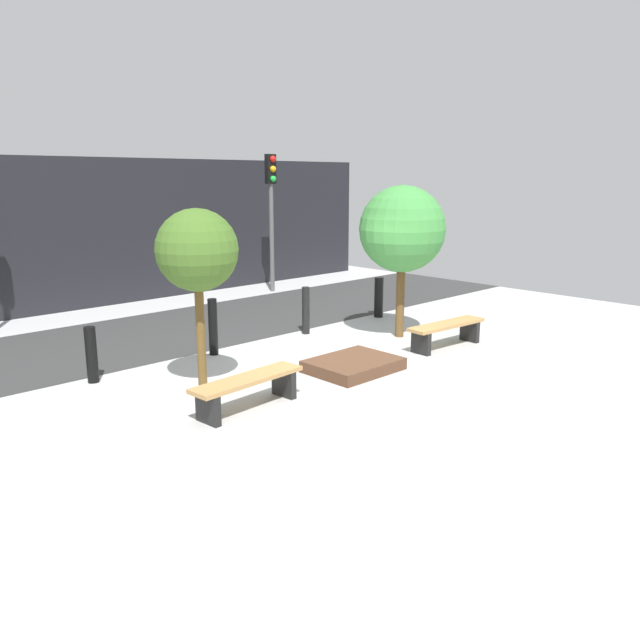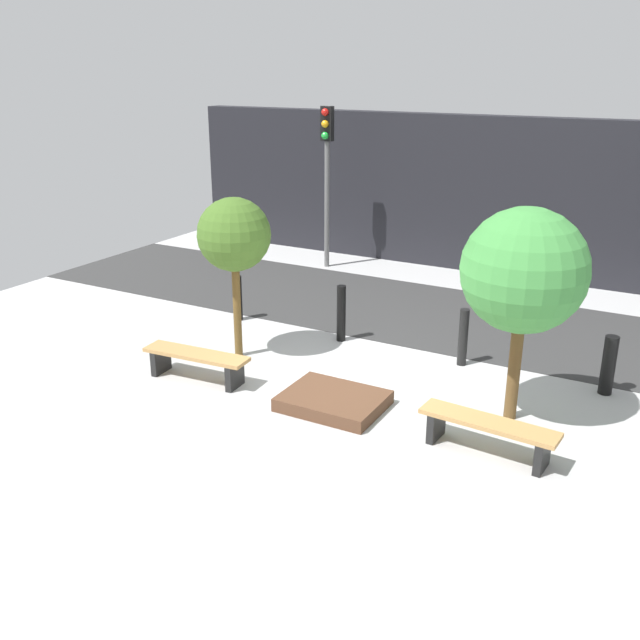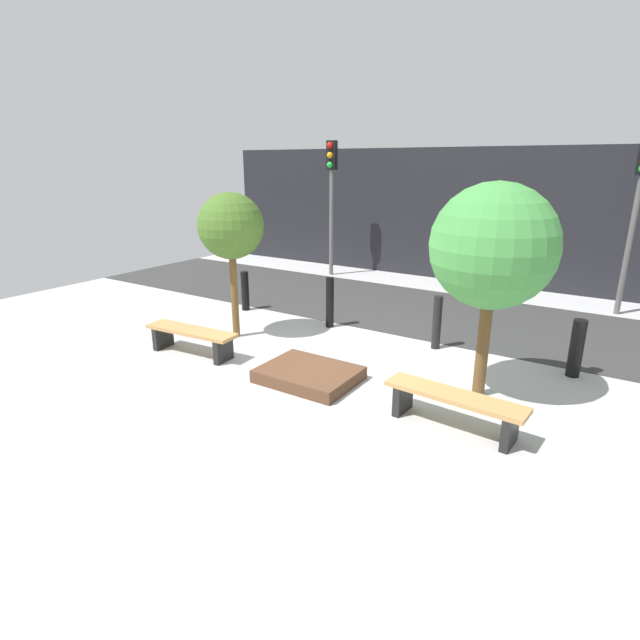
{
  "view_description": "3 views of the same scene",
  "coord_description": "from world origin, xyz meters",
  "px_view_note": "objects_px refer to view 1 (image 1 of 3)",
  "views": [
    {
      "loc": [
        -7.21,
        -7.04,
        3.13
      ],
      "look_at": [
        -0.35,
        0.15,
        0.85
      ],
      "focal_mm": 35.0,
      "sensor_mm": 36.0,
      "label": 1
    },
    {
      "loc": [
        4.34,
        -8.49,
        4.71
      ],
      "look_at": [
        -0.51,
        0.25,
        1.09
      ],
      "focal_mm": 40.0,
      "sensor_mm": 36.0,
      "label": 2
    },
    {
      "loc": [
        3.97,
        -6.08,
        3.2
      ],
      "look_at": [
        0.14,
        -0.18,
        0.97
      ],
      "focal_mm": 28.0,
      "sensor_mm": 36.0,
      "label": 3
    }
  ],
  "objects_px": {
    "planter_bed": "(353,365)",
    "tree_behind_left_bench": "(197,252)",
    "bollard_far_left": "(91,355)",
    "bollard_right": "(379,297)",
    "bench_left": "(248,386)",
    "bollard_center": "(306,310)",
    "traffic_light_mid_west": "(271,198)",
    "bollard_left": "(213,327)",
    "bench_right": "(447,330)",
    "tree_behind_right_bench": "(402,230)"
  },
  "relations": [
    {
      "from": "bench_left",
      "to": "tree_behind_right_bench",
      "type": "height_order",
      "value": "tree_behind_right_bench"
    },
    {
      "from": "planter_bed",
      "to": "bollard_right",
      "type": "xyz_separation_m",
      "value": [
        3.37,
        2.4,
        0.36
      ]
    },
    {
      "from": "bollard_right",
      "to": "bench_right",
      "type": "bearing_deg",
      "value": -111.99
    },
    {
      "from": "bollard_far_left",
      "to": "bollard_left",
      "type": "distance_m",
      "value": 2.25
    },
    {
      "from": "bench_right",
      "to": "bollard_left",
      "type": "xyz_separation_m",
      "value": [
        -3.44,
        2.6,
        0.18
      ]
    },
    {
      "from": "tree_behind_right_bench",
      "to": "traffic_light_mid_west",
      "type": "distance_m",
      "value": 5.88
    },
    {
      "from": "bench_left",
      "to": "bollard_far_left",
      "type": "bearing_deg",
      "value": 107.7
    },
    {
      "from": "bollard_right",
      "to": "tree_behind_left_bench",
      "type": "bearing_deg",
      "value": -165.5
    },
    {
      "from": "tree_behind_right_bench",
      "to": "bollard_center",
      "type": "relative_size",
      "value": 3.09
    },
    {
      "from": "bench_right",
      "to": "tree_behind_left_bench",
      "type": "relative_size",
      "value": 0.66
    },
    {
      "from": "tree_behind_left_bench",
      "to": "bollard_center",
      "type": "distance_m",
      "value": 4.07
    },
    {
      "from": "planter_bed",
      "to": "tree_behind_right_bench",
      "type": "relative_size",
      "value": 0.48
    },
    {
      "from": "bollard_right",
      "to": "bench_left",
      "type": "bearing_deg",
      "value": -155.44
    },
    {
      "from": "planter_bed",
      "to": "bollard_left",
      "type": "height_order",
      "value": "bollard_left"
    },
    {
      "from": "bench_left",
      "to": "bollard_right",
      "type": "xyz_separation_m",
      "value": [
        5.69,
        2.6,
        0.13
      ]
    },
    {
      "from": "tree_behind_left_bench",
      "to": "bench_left",
      "type": "bearing_deg",
      "value": -90.0
    },
    {
      "from": "tree_behind_left_bench",
      "to": "traffic_light_mid_west",
      "type": "bearing_deg",
      "value": 43.32
    },
    {
      "from": "tree_behind_right_bench",
      "to": "bollard_center",
      "type": "xyz_separation_m",
      "value": [
        -1.2,
        1.47,
        -1.65
      ]
    },
    {
      "from": "bollard_center",
      "to": "bollard_right",
      "type": "height_order",
      "value": "bollard_center"
    },
    {
      "from": "bollard_center",
      "to": "bollard_right",
      "type": "distance_m",
      "value": 2.25
    },
    {
      "from": "bollard_center",
      "to": "traffic_light_mid_west",
      "type": "xyz_separation_m",
      "value": [
        2.6,
        4.23,
        2.09
      ]
    },
    {
      "from": "bench_right",
      "to": "bollard_far_left",
      "type": "relative_size",
      "value": 2.02
    },
    {
      "from": "bench_right",
      "to": "tree_behind_right_bench",
      "type": "xyz_separation_m",
      "value": [
        0.0,
        1.13,
        1.8
      ]
    },
    {
      "from": "planter_bed",
      "to": "traffic_light_mid_west",
      "type": "relative_size",
      "value": 0.38
    },
    {
      "from": "tree_behind_left_bench",
      "to": "tree_behind_right_bench",
      "type": "xyz_separation_m",
      "value": [
        4.64,
        -0.0,
        0.05
      ]
    },
    {
      "from": "bollard_far_left",
      "to": "tree_behind_left_bench",
      "type": "bearing_deg",
      "value": -54.5
    },
    {
      "from": "bollard_far_left",
      "to": "bollard_right",
      "type": "distance_m",
      "value": 6.74
    },
    {
      "from": "planter_bed",
      "to": "bollard_far_left",
      "type": "distance_m",
      "value": 4.15
    },
    {
      "from": "tree_behind_right_bench",
      "to": "traffic_light_mid_west",
      "type": "relative_size",
      "value": 0.8
    },
    {
      "from": "bench_right",
      "to": "traffic_light_mid_west",
      "type": "relative_size",
      "value": 0.48
    },
    {
      "from": "bench_left",
      "to": "bollard_center",
      "type": "distance_m",
      "value": 4.32
    },
    {
      "from": "bench_right",
      "to": "traffic_light_mid_west",
      "type": "height_order",
      "value": "traffic_light_mid_west"
    },
    {
      "from": "bench_left",
      "to": "planter_bed",
      "type": "xyz_separation_m",
      "value": [
        2.32,
        0.2,
        -0.23
      ]
    },
    {
      "from": "bollard_left",
      "to": "tree_behind_right_bench",
      "type": "bearing_deg",
      "value": -23.14
    },
    {
      "from": "planter_bed",
      "to": "bollard_center",
      "type": "height_order",
      "value": "bollard_center"
    },
    {
      "from": "bench_left",
      "to": "bollard_far_left",
      "type": "height_order",
      "value": "bollard_far_left"
    },
    {
      "from": "tree_behind_left_bench",
      "to": "bollard_right",
      "type": "height_order",
      "value": "tree_behind_left_bench"
    },
    {
      "from": "bench_left",
      "to": "traffic_light_mid_west",
      "type": "distance_m",
      "value": 9.39
    },
    {
      "from": "traffic_light_mid_west",
      "to": "bench_left",
      "type": "bearing_deg",
      "value": -131.51
    },
    {
      "from": "traffic_light_mid_west",
      "to": "tree_behind_left_bench",
      "type": "bearing_deg",
      "value": -136.68
    },
    {
      "from": "planter_bed",
      "to": "bollard_center",
      "type": "distance_m",
      "value": 2.68
    },
    {
      "from": "tree_behind_right_bench",
      "to": "bollard_right",
      "type": "relative_size",
      "value": 3.25
    },
    {
      "from": "bollard_right",
      "to": "bollard_left",
      "type": "bearing_deg",
      "value": 180.0
    },
    {
      "from": "tree_behind_left_bench",
      "to": "bollard_right",
      "type": "relative_size",
      "value": 2.94
    },
    {
      "from": "planter_bed",
      "to": "tree_behind_left_bench",
      "type": "height_order",
      "value": "tree_behind_left_bench"
    },
    {
      "from": "bench_left",
      "to": "bollard_left",
      "type": "bearing_deg",
      "value": 61.0
    },
    {
      "from": "bench_left",
      "to": "bench_right",
      "type": "xyz_separation_m",
      "value": [
        4.64,
        0.0,
        0.01
      ]
    },
    {
      "from": "tree_behind_left_bench",
      "to": "bollard_right",
      "type": "distance_m",
      "value": 6.1
    },
    {
      "from": "tree_behind_right_bench",
      "to": "bollard_center",
      "type": "bearing_deg",
      "value": 129.11
    },
    {
      "from": "planter_bed",
      "to": "tree_behind_left_bench",
      "type": "distance_m",
      "value": 3.19
    }
  ]
}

